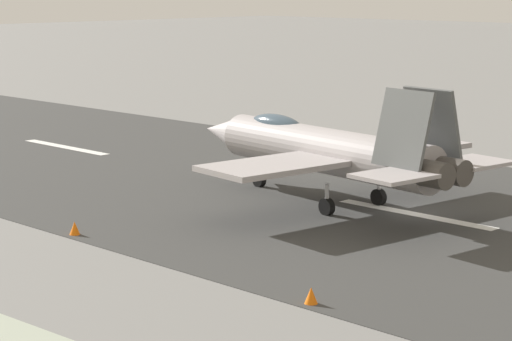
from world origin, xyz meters
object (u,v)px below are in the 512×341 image
crew_person (282,141)px  marker_cone_near (311,296)px  fighter_jet (324,149)px  marker_cone_mid (75,228)px

crew_person → marker_cone_near: bearing=134.8°
fighter_jet → crew_person: (10.18, -8.15, -1.65)m
fighter_jet → crew_person: 13.14m
marker_cone_near → crew_person: bearing=-45.2°
fighter_jet → crew_person: bearing=-38.7°
fighter_jet → marker_cone_near: 15.02m
fighter_jet → marker_cone_near: fighter_jet is taller
marker_cone_mid → crew_person: bearing=-70.5°
marker_cone_near → marker_cone_mid: size_ratio=1.00×
crew_person → marker_cone_mid: crew_person is taller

